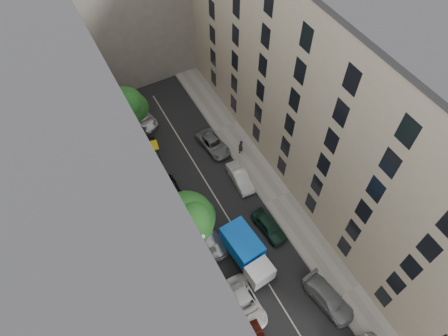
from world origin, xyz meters
TOP-DOWN VIEW (x-y plane):
  - ground at (0.00, 0.00)m, footprint 120.00×120.00m
  - road_surface at (0.00, 0.00)m, footprint 8.00×44.00m
  - sidewalk_left at (-5.50, 0.00)m, footprint 3.00×44.00m
  - sidewalk_right at (5.50, 0.00)m, footprint 3.00×44.00m
  - building_left at (-11.00, 0.00)m, footprint 8.00×44.00m
  - building_right at (11.00, 0.00)m, footprint 8.00×44.00m
  - tarp_truck at (-0.60, -4.24)m, footprint 2.80×6.05m
  - car_left_2 at (-2.80, -7.80)m, footprint 2.32×4.94m
  - car_left_3 at (-2.80, -0.92)m, footprint 2.80×5.16m
  - car_left_4 at (-3.60, 5.40)m, footprint 1.54×3.82m
  - car_left_5 at (-3.60, 11.00)m, footprint 2.01×4.17m
  - car_left_6 at (-2.80, 16.60)m, footprint 3.19×5.48m
  - car_right_1 at (3.60, -10.80)m, footprint 2.74×5.20m
  - car_right_2 at (2.80, -2.60)m, footprint 2.02×4.25m
  - car_right_3 at (3.16, 3.60)m, footprint 1.68×4.26m
  - car_right_4 at (2.80, 8.93)m, footprint 2.62×4.80m
  - tree_mid at (-4.50, -1.11)m, footprint 4.98×4.66m
  - tree_far at (-4.50, 13.95)m, footprint 4.65×4.27m
  - lamp_post at (-4.31, -3.43)m, footprint 0.36×0.36m
  - pedestrian at (5.07, 6.89)m, footprint 0.80×0.67m

SIDE VIEW (x-z plane):
  - ground at x=0.00m, z-range 0.00..0.00m
  - road_surface at x=0.00m, z-range 0.00..0.02m
  - sidewalk_left at x=-5.50m, z-range 0.00..0.15m
  - sidewalk_right at x=5.50m, z-range 0.00..0.15m
  - car_right_4 at x=2.80m, z-range 0.00..1.28m
  - car_left_4 at x=-3.60m, z-range 0.00..1.30m
  - car_left_5 at x=-3.60m, z-range 0.00..1.32m
  - car_left_2 at x=-2.80m, z-range 0.00..1.37m
  - car_right_3 at x=3.16m, z-range 0.00..1.38m
  - car_right_2 at x=2.80m, z-range 0.00..1.40m
  - car_left_3 at x=-2.80m, z-range 0.00..1.42m
  - car_left_6 at x=-2.80m, z-range 0.00..1.43m
  - car_right_1 at x=3.60m, z-range 0.00..1.44m
  - pedestrian at x=5.07m, z-range 0.15..2.02m
  - tarp_truck at x=-0.60m, z-range 0.14..2.85m
  - lamp_post at x=-4.31m, z-range 0.90..7.60m
  - tree_far at x=-4.50m, z-range 1.43..8.86m
  - tree_mid at x=-4.50m, z-range 1.54..9.70m
  - building_left at x=-11.00m, z-range 0.00..20.00m
  - building_right at x=11.00m, z-range 0.00..20.00m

